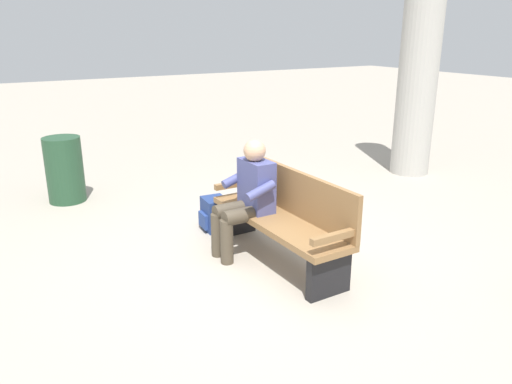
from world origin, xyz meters
TOP-DOWN VIEW (x-y plane):
  - ground_plane at (0.00, 0.00)m, footprint 40.00×40.00m
  - bench_near at (0.00, -0.07)m, footprint 1.81×0.50m
  - person_seated at (0.31, 0.16)m, footprint 0.57×0.58m
  - backpack at (1.05, 0.17)m, footprint 0.33×0.31m
  - support_pillar at (1.61, -3.58)m, footprint 0.59×0.59m
  - trash_bin at (2.95, 1.43)m, footprint 0.48×0.48m

SIDE VIEW (x-z plane):
  - ground_plane at x=0.00m, z-range 0.00..0.00m
  - backpack at x=1.05m, z-range 0.00..0.37m
  - trash_bin at x=2.95m, z-range 0.00..0.87m
  - bench_near at x=0.00m, z-range 0.01..0.91m
  - person_seated at x=0.31m, z-range 0.04..1.22m
  - support_pillar at x=1.61m, z-range 0.00..3.78m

